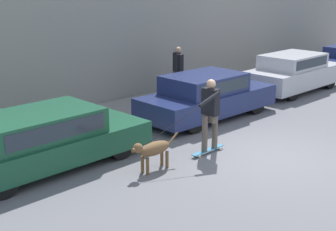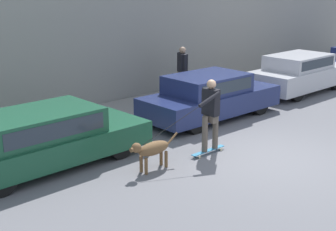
{
  "view_description": "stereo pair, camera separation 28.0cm",
  "coord_description": "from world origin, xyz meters",
  "px_view_note": "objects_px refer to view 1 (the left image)",
  "views": [
    {
      "loc": [
        -8.52,
        -5.34,
        3.84
      ],
      "look_at": [
        -1.51,
        1.65,
        0.95
      ],
      "focal_mm": 50.0,
      "sensor_mm": 36.0,
      "label": 1
    },
    {
      "loc": [
        -8.32,
        -5.54,
        3.84
      ],
      "look_at": [
        -1.51,
        1.65,
        0.95
      ],
      "focal_mm": 50.0,
      "sensor_mm": 36.0,
      "label": 2
    }
  ],
  "objects_px": {
    "parked_car_2": "(294,73)",
    "skateboarder": "(210,112)",
    "pedestrian_with_bag": "(178,70)",
    "dog": "(153,149)",
    "parked_car_0": "(44,140)",
    "parked_car_1": "(207,96)"
  },
  "relations": [
    {
      "from": "skateboarder",
      "to": "parked_car_0",
      "type": "bearing_deg",
      "value": -30.63
    },
    {
      "from": "pedestrian_with_bag",
      "to": "skateboarder",
      "type": "bearing_deg",
      "value": -100.35
    },
    {
      "from": "parked_car_2",
      "to": "dog",
      "type": "relative_size",
      "value": 3.18
    },
    {
      "from": "parked_car_0",
      "to": "dog",
      "type": "distance_m",
      "value": 2.29
    },
    {
      "from": "dog",
      "to": "skateboarder",
      "type": "height_order",
      "value": "skateboarder"
    },
    {
      "from": "dog",
      "to": "skateboarder",
      "type": "relative_size",
      "value": 0.52
    },
    {
      "from": "parked_car_2",
      "to": "skateboarder",
      "type": "xyz_separation_m",
      "value": [
        -6.87,
        -1.9,
        0.33
      ]
    },
    {
      "from": "parked_car_1",
      "to": "parked_car_2",
      "type": "xyz_separation_m",
      "value": [
        4.73,
        -0.0,
        0.03
      ]
    },
    {
      "from": "parked_car_0",
      "to": "dog",
      "type": "bearing_deg",
      "value": -49.34
    },
    {
      "from": "parked_car_2",
      "to": "pedestrian_with_bag",
      "type": "xyz_separation_m",
      "value": [
        -3.96,
        1.89,
        0.38
      ]
    },
    {
      "from": "dog",
      "to": "parked_car_0",
      "type": "bearing_deg",
      "value": -49.3
    },
    {
      "from": "parked_car_1",
      "to": "pedestrian_with_bag",
      "type": "bearing_deg",
      "value": 69.51
    },
    {
      "from": "dog",
      "to": "pedestrian_with_bag",
      "type": "height_order",
      "value": "pedestrian_with_bag"
    },
    {
      "from": "parked_car_1",
      "to": "parked_car_0",
      "type": "bearing_deg",
      "value": -178.29
    },
    {
      "from": "parked_car_1",
      "to": "parked_car_2",
      "type": "bearing_deg",
      "value": 1.68
    },
    {
      "from": "skateboarder",
      "to": "parked_car_1",
      "type": "bearing_deg",
      "value": -137.66
    },
    {
      "from": "skateboarder",
      "to": "pedestrian_with_bag",
      "type": "xyz_separation_m",
      "value": [
        2.92,
        3.79,
        0.06
      ]
    },
    {
      "from": "parked_car_0",
      "to": "skateboarder",
      "type": "relative_size",
      "value": 1.79
    },
    {
      "from": "parked_car_2",
      "to": "dog",
      "type": "height_order",
      "value": "parked_car_2"
    },
    {
      "from": "parked_car_2",
      "to": "parked_car_0",
      "type": "bearing_deg",
      "value": -179.07
    },
    {
      "from": "parked_car_1",
      "to": "pedestrian_with_bag",
      "type": "xyz_separation_m",
      "value": [
        0.77,
        1.89,
        0.41
      ]
    },
    {
      "from": "pedestrian_with_bag",
      "to": "parked_car_0",
      "type": "bearing_deg",
      "value": -135.3
    }
  ]
}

